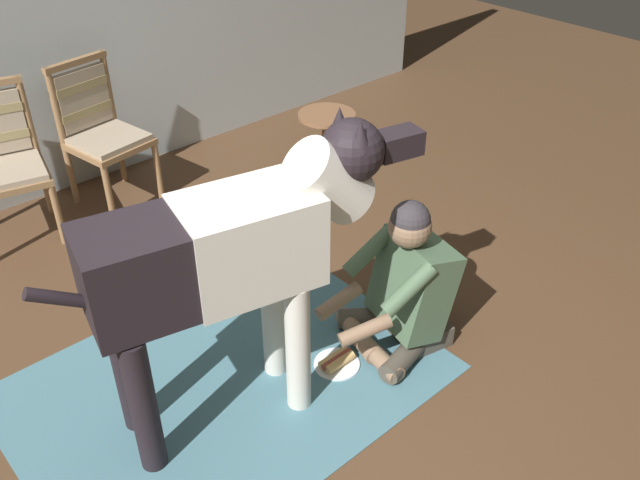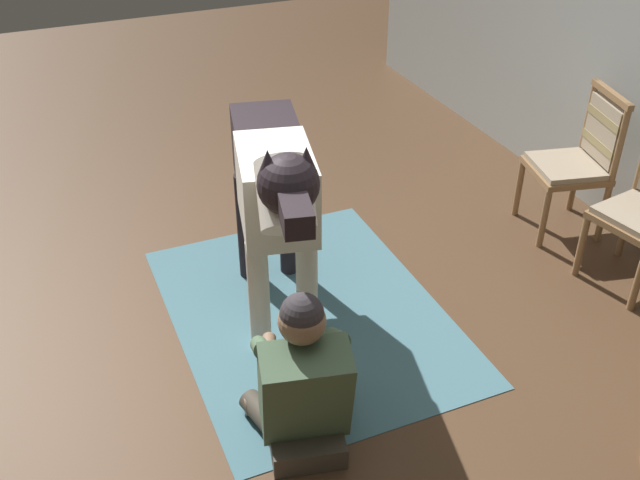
% 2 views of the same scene
% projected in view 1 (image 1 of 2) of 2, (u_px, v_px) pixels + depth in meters
% --- Properties ---
extents(ground_plane, '(12.90, 12.90, 0.00)m').
position_uv_depth(ground_plane, '(295.00, 407.00, 3.23)').
color(ground_plane, '#4F3622').
extents(back_wall, '(7.45, 0.10, 2.60)m').
position_uv_depth(back_wall, '(4.00, 8.00, 4.21)').
color(back_wall, '#B3BBBB').
rests_on(back_wall, ground).
extents(area_rug, '(1.98, 1.50, 0.01)m').
position_uv_depth(area_rug, '(226.00, 381.00, 3.37)').
color(area_rug, '#47727E').
rests_on(area_rug, ground).
extents(dining_chair_left_of_pair, '(0.55, 0.55, 0.98)m').
position_uv_depth(dining_chair_left_of_pair, '(3.00, 156.00, 4.20)').
color(dining_chair_left_of_pair, olive).
rests_on(dining_chair_left_of_pair, ground).
extents(dining_chair_right_of_pair, '(0.53, 0.53, 0.98)m').
position_uv_depth(dining_chair_right_of_pair, '(99.00, 126.00, 4.56)').
color(dining_chair_right_of_pair, olive).
rests_on(dining_chair_right_of_pair, ground).
extents(person_sitting_on_floor, '(0.72, 0.57, 0.85)m').
position_uv_depth(person_sitting_on_floor, '(404.00, 288.00, 3.42)').
color(person_sitting_on_floor, '#4C443A').
rests_on(person_sitting_on_floor, ground).
extents(large_dog, '(1.67, 0.57, 1.37)m').
position_uv_depth(large_dog, '(234.00, 253.00, 2.77)').
color(large_dog, silver).
rests_on(large_dog, ground).
extents(hot_dog_on_plate, '(0.24, 0.24, 0.06)m').
position_uv_depth(hot_dog_on_plate, '(337.00, 362.00, 3.45)').
color(hot_dog_on_plate, white).
rests_on(hot_dog_on_plate, ground).
extents(round_side_table, '(0.40, 0.40, 0.56)m').
position_uv_depth(round_side_table, '(327.00, 144.00, 4.81)').
color(round_side_table, brown).
rests_on(round_side_table, ground).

